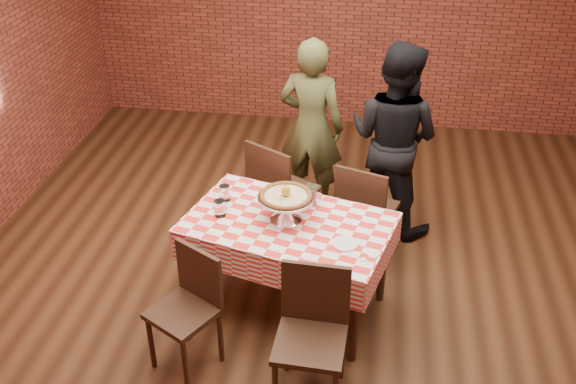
% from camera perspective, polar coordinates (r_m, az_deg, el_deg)
% --- Properties ---
extents(ground, '(6.00, 6.00, 0.00)m').
position_cam_1_polar(ground, '(5.15, 1.22, -7.89)').
color(ground, black).
rests_on(ground, ground).
extents(table, '(1.56, 1.16, 0.75)m').
position_cam_1_polar(table, '(4.70, 0.02, -6.50)').
color(table, '#372416').
rests_on(table, ground).
extents(tablecloth, '(1.60, 1.21, 0.24)m').
position_cam_1_polar(tablecloth, '(4.55, 0.02, -3.89)').
color(tablecloth, red).
rests_on(tablecloth, table).
extents(pizza_stand, '(0.50, 0.50, 0.18)m').
position_cam_1_polar(pizza_stand, '(4.46, -0.19, -1.42)').
color(pizza_stand, silver).
rests_on(pizza_stand, tablecloth).
extents(pizza, '(0.45, 0.45, 0.03)m').
position_cam_1_polar(pizza, '(4.41, -0.19, -0.39)').
color(pizza, beige).
rests_on(pizza, pizza_stand).
extents(lemon, '(0.08, 0.08, 0.08)m').
position_cam_1_polar(lemon, '(4.38, -0.19, 0.12)').
color(lemon, gold).
rests_on(lemon, pizza).
extents(water_glass_left, '(0.09, 0.09, 0.12)m').
position_cam_1_polar(water_glass_left, '(4.53, -6.06, -1.44)').
color(water_glass_left, white).
rests_on(water_glass_left, tablecloth).
extents(water_glass_right, '(0.09, 0.09, 0.12)m').
position_cam_1_polar(water_glass_right, '(4.70, -5.64, -0.10)').
color(water_glass_right, white).
rests_on(water_glass_right, tablecloth).
extents(side_plate, '(0.21, 0.21, 0.01)m').
position_cam_1_polar(side_plate, '(4.27, 5.08, -4.59)').
color(side_plate, white).
rests_on(side_plate, tablecloth).
extents(sweetener_packet_a, '(0.06, 0.05, 0.00)m').
position_cam_1_polar(sweetener_packet_a, '(4.15, 6.58, -5.99)').
color(sweetener_packet_a, white).
rests_on(sweetener_packet_a, tablecloth).
extents(sweetener_packet_b, '(0.06, 0.05, 0.00)m').
position_cam_1_polar(sweetener_packet_b, '(4.19, 7.49, -5.67)').
color(sweetener_packet_b, white).
rests_on(sweetener_packet_b, tablecloth).
extents(condiment_caddy, '(0.13, 0.12, 0.15)m').
position_cam_1_polar(condiment_caddy, '(4.63, 2.18, -0.31)').
color(condiment_caddy, silver).
rests_on(condiment_caddy, tablecloth).
extents(chair_near_left, '(0.52, 0.52, 0.86)m').
position_cam_1_polar(chair_near_left, '(4.27, -9.28, -10.73)').
color(chair_near_left, '#372416').
rests_on(chair_near_left, ground).
extents(chair_near_right, '(0.44, 0.44, 0.91)m').
position_cam_1_polar(chair_near_right, '(4.01, 1.98, -13.21)').
color(chair_near_right, '#372416').
rests_on(chair_near_right, ground).
extents(chair_far_left, '(0.62, 0.62, 0.94)m').
position_cam_1_polar(chair_far_left, '(5.40, -0.35, 0.27)').
color(chair_far_left, '#372416').
rests_on(chair_far_left, ground).
extents(chair_far_right, '(0.53, 0.53, 0.90)m').
position_cam_1_polar(chair_far_right, '(5.21, 7.02, -1.55)').
color(chair_far_right, '#372416').
rests_on(chair_far_right, ground).
extents(diner_olive, '(0.65, 0.48, 1.61)m').
position_cam_1_polar(diner_olive, '(5.69, 2.07, 5.81)').
color(diner_olive, '#4A4F2A').
rests_on(diner_olive, ground).
extents(diner_black, '(1.02, 0.94, 1.68)m').
position_cam_1_polar(diner_black, '(5.48, 9.35, 4.71)').
color(diner_black, black).
rests_on(diner_black, ground).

